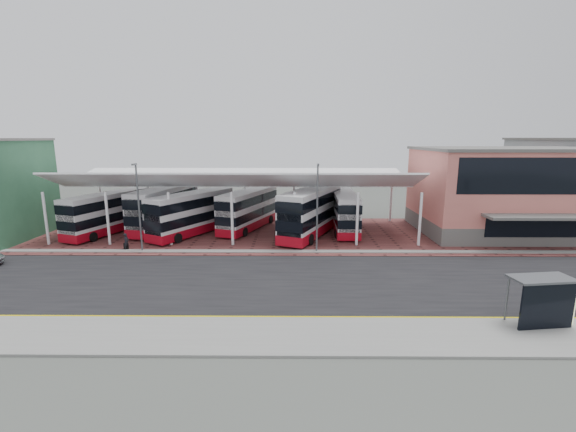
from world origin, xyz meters
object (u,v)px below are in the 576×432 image
bus_0 (108,213)px  pedestrian (126,242)px  bus_4 (311,212)px  terminal (507,191)px  bus_5 (345,212)px  bus_1 (165,208)px  bus_3 (249,210)px  bus_shelter (549,297)px  bus_2 (192,214)px

bus_0 → pedestrian: (4.65, -6.49, -1.38)m
bus_4 → terminal: bearing=27.3°
bus_4 → bus_5: (3.77, 1.91, -0.36)m
bus_5 → bus_0: bearing=-175.3°
terminal → bus_4: terminal is taller
bus_1 → bus_5: 20.28m
terminal → bus_1: terminal is taller
bus_5 → bus_1: bearing=179.7°
bus_1 → bus_3: size_ratio=1.09×
bus_1 → bus_shelter: bus_1 is taller
bus_4 → bus_1: bearing=-165.8°
bus_0 → bus_2: bus_2 is taller
bus_0 → bus_5: bearing=21.8°
terminal → bus_2: (-33.91, -1.24, -2.37)m
terminal → bus_5: terminal is taller
terminal → bus_0: bearing=-178.9°
bus_1 → bus_3: bus_1 is taller
terminal → bus_5: size_ratio=1.78×
bus_4 → pedestrian: bus_4 is taller
terminal → bus_0: terminal is taller
bus_3 → bus_4: 7.52m
bus_2 → bus_5: bearing=35.3°
bus_shelter → pedestrian: bearing=146.5°
terminal → bus_1: (-37.67, 1.25, -2.25)m
bus_1 → pedestrian: size_ratio=7.47×
terminal → bus_3: 28.30m
bus_0 → bus_2: 9.32m
bus_0 → bus_2: size_ratio=1.01×
terminal → bus_3: bearing=177.3°
bus_2 → pedestrian: (-4.65, -6.05, -1.44)m
pedestrian → bus_1: bearing=6.4°
bus_3 → bus_shelter: bearing=-30.4°
bus_1 → bus_4: (16.49, -2.70, 0.11)m
bus_0 → bus_1: size_ratio=0.92×
bus_0 → bus_1: 5.91m
bus_1 → pedestrian: 8.73m
bus_5 → terminal: bearing=0.4°
bus_4 → pedestrian: 18.41m
bus_2 → bus_5: bus_2 is taller
bus_3 → bus_shelter: bus_3 is taller
bus_1 → bus_5: bus_1 is taller
bus_1 → bus_2: (3.77, -2.49, -0.12)m
bus_3 → bus_shelter: (18.83, -23.13, -0.42)m
bus_0 → bus_shelter: (33.87, -20.99, -0.41)m
bus_shelter → bus_0: bearing=141.1°
bus_4 → bus_3: bearing=-178.3°
terminal → pedestrian: terminal is taller
bus_1 → pedestrian: bearing=-84.3°
bus_2 → bus_0: bearing=-153.3°
bus_0 → bus_5: bus_0 is taller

